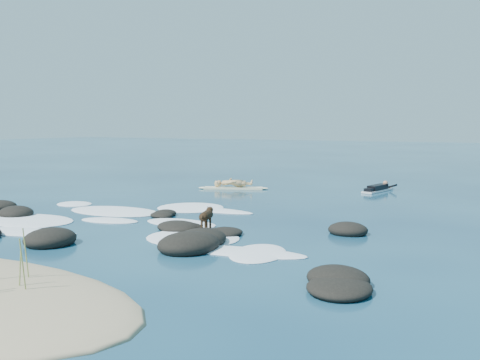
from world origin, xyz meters
The scene contains 6 objects.
ground centered at (0.00, 0.00, 0.00)m, with size 160.00×160.00×0.00m, color #0A2642.
reef_rocks centered at (-0.16, -2.77, 0.11)m, with size 14.97×6.43×0.59m.
breaking_foam centered at (-1.33, -0.97, 0.01)m, with size 11.60×8.16×0.12m.
standing_surfer_rig centered at (-2.48, 7.84, 0.73)m, with size 3.11×1.58×1.86m.
paddling_surfer_rig centered at (3.69, 10.06, 0.14)m, with size 1.21×2.46×0.42m.
dog centered at (1.49, -1.14, 0.45)m, with size 0.45×1.05×0.68m.
Camera 1 is at (9.17, -13.85, 3.01)m, focal length 40.00 mm.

